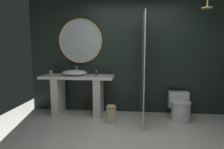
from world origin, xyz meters
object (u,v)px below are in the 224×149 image
Objects in this scene: round_wall_mirror at (80,41)px; toilet at (180,107)px; tumbler_cup at (51,73)px; rain_shower_head at (207,6)px; vessel_sink at (74,73)px; waste_bin at (111,114)px; soap_dispenser at (96,73)px.

round_wall_mirror is 2.58m from toilet.
rain_shower_head is at bearing -4.33° from tumbler_cup.
vessel_sink reaches higher than tumbler_cup.
waste_bin is at bearing -42.14° from round_wall_mirror.
tumbler_cup is 3.41m from rain_shower_head.
vessel_sink is 1.73× the size of rain_shower_head.
toilet is at bearing -9.56° from round_wall_mirror.
tumbler_cup is at bearing 175.67° from rain_shower_head.
waste_bin is at bearing -166.29° from toilet.
rain_shower_head reaches higher than soap_dispenser.
soap_dispenser is at bearing 178.06° from toilet.
tumbler_cup is 0.32× the size of rain_shower_head.
rain_shower_head is (3.14, -0.24, 1.30)m from tumbler_cup.
round_wall_mirror is at bearing 143.83° from soap_dispenser.
rain_shower_head reaches higher than vessel_sink.
round_wall_mirror is at bearing 168.78° from rain_shower_head.
round_wall_mirror reaches higher than waste_bin.
toilet reaches higher than waste_bin.
round_wall_mirror is at bearing 72.91° from vessel_sink.
vessel_sink is at bearing 152.18° from waste_bin.
round_wall_mirror is 3.16× the size of rain_shower_head.
waste_bin is (1.38, -0.44, -0.74)m from tumbler_cup.
rain_shower_head is (2.61, -0.25, 1.29)m from vessel_sink.
soap_dispenser is 0.22× the size of toilet.
waste_bin is at bearing -17.54° from tumbler_cup.
vessel_sink is at bearing 174.51° from rain_shower_head.
toilet is (1.74, -0.06, -0.67)m from soap_dispenser.
soap_dispenser reaches higher than waste_bin.
toilet is 1.62× the size of waste_bin.
round_wall_mirror is at bearing 170.44° from toilet.
rain_shower_head is 0.88× the size of waste_bin.
round_wall_mirror is at bearing 137.86° from waste_bin.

